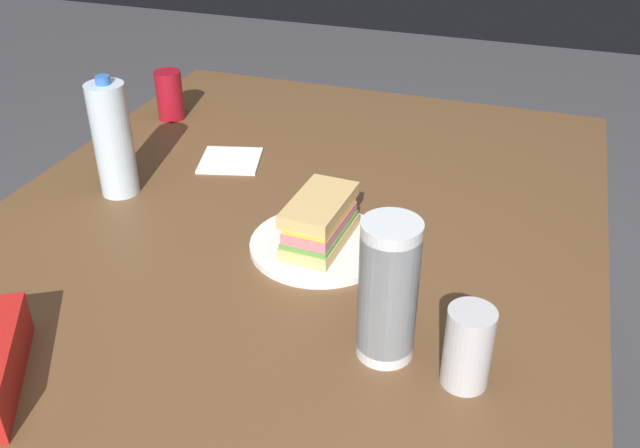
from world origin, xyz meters
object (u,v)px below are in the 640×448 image
at_px(dining_table, 256,303).
at_px(soda_can_silver, 468,347).
at_px(water_bottle_tall, 113,140).
at_px(paper_plate, 320,245).
at_px(soda_can_red, 170,95).
at_px(sandwich, 320,221).
at_px(plastic_cup_stack, 388,291).

distance_m(dining_table, soda_can_silver, 0.43).
height_order(water_bottle_tall, soda_can_silver, water_bottle_tall).
bearing_deg(paper_plate, soda_can_red, 51.00).
relative_size(soda_can_red, water_bottle_tall, 0.49).
xyz_separation_m(dining_table, soda_can_silver, (-0.15, -0.38, 0.13)).
bearing_deg(soda_can_silver, water_bottle_tall, 66.98).
distance_m(sandwich, plastic_cup_stack, 0.30).
relative_size(paper_plate, plastic_cup_stack, 1.15).
bearing_deg(sandwich, plastic_cup_stack, -142.48).
relative_size(water_bottle_tall, soda_can_silver, 2.03).
xyz_separation_m(water_bottle_tall, soda_can_silver, (-0.32, -0.75, -0.06)).
distance_m(paper_plate, sandwich, 0.05).
xyz_separation_m(sandwich, soda_can_silver, (-0.26, -0.30, 0.01)).
height_order(dining_table, sandwich, sandwich).
distance_m(water_bottle_tall, soda_can_silver, 0.82).
distance_m(sandwich, soda_can_red, 0.70).
bearing_deg(plastic_cup_stack, sandwich, 37.52).
relative_size(dining_table, soda_can_red, 14.70).
height_order(dining_table, water_bottle_tall, water_bottle_tall).
bearing_deg(water_bottle_tall, soda_can_silver, -113.02).
relative_size(dining_table, soda_can_silver, 14.70).
xyz_separation_m(soda_can_red, soda_can_silver, (-0.70, -0.85, 0.00)).
xyz_separation_m(dining_table, soda_can_red, (0.55, 0.46, 0.13)).
distance_m(sandwich, soda_can_silver, 0.40).
distance_m(plastic_cup_stack, soda_can_silver, 0.13).
height_order(paper_plate, plastic_cup_stack, plastic_cup_stack).
xyz_separation_m(dining_table, sandwich, (0.11, -0.08, 0.13)).
height_order(sandwich, plastic_cup_stack, plastic_cup_stack).
bearing_deg(water_bottle_tall, paper_plate, -98.27).
relative_size(dining_table, water_bottle_tall, 7.25).
bearing_deg(water_bottle_tall, dining_table, -114.35).
xyz_separation_m(sandwich, soda_can_red, (0.44, 0.55, 0.01)).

